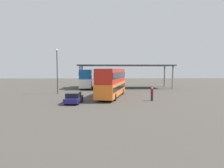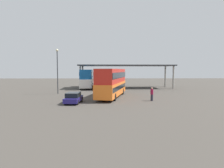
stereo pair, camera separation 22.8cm
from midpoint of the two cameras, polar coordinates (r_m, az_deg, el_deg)
ground_plane at (r=26.37m, az=-1.81°, el=-4.89°), size 140.00×140.00×0.00m
double_decker_main at (r=29.63m, az=0.22°, el=0.69°), size 5.04×11.78×4.30m
parked_hatchback at (r=24.73m, az=-10.99°, el=-4.00°), size 1.91×4.02×1.35m
double_decker_near_canopy at (r=45.00m, az=-7.27°, el=1.78°), size 3.05×10.59×4.21m
double_decker_mid_row at (r=43.66m, az=-2.15°, el=1.76°), size 3.59×10.62×4.25m
depot_canopy at (r=44.68m, az=4.27°, el=5.22°), size 21.68×7.33×5.30m
lamppost_tall at (r=34.66m, az=-15.58°, el=5.20°), size 0.44×0.44×7.73m
pedestrian_waiting at (r=26.61m, az=11.88°, el=-2.91°), size 0.38×0.38×1.82m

